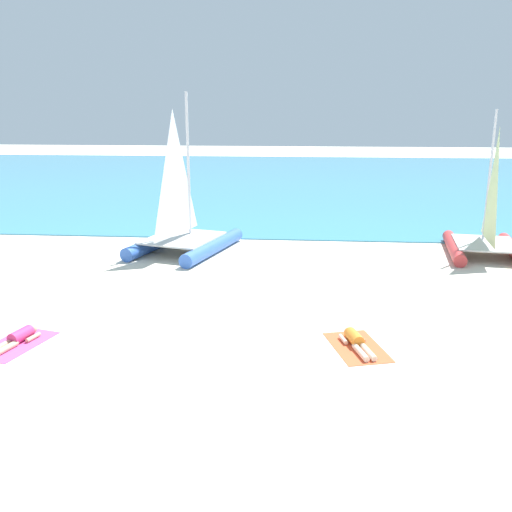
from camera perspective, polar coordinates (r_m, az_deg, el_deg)
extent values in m
plane|color=beige|center=(21.00, 0.97, -0.24)|extent=(120.00, 120.00, 0.00)
cube|color=teal|center=(43.56, 3.09, 7.72)|extent=(120.00, 40.00, 0.05)
cylinder|color=blue|center=(22.80, -9.85, 1.45)|extent=(1.78, 4.59, 0.53)
cylinder|color=blue|center=(21.69, -4.33, 0.93)|extent=(1.78, 4.59, 0.53)
cube|color=silver|center=(21.96, -7.45, 1.82)|extent=(3.14, 3.51, 0.07)
cylinder|color=silver|center=(22.09, -6.88, 9.07)|extent=(0.11, 0.11, 5.50)
pyramid|color=white|center=(21.16, -8.24, 8.31)|extent=(0.73, 2.34, 4.62)
cylinder|color=#CC3838|center=(22.95, 19.40, 0.82)|extent=(1.03, 4.16, 0.47)
cube|color=silver|center=(22.86, 22.21, 1.19)|extent=(2.50, 2.92, 0.06)
cylinder|color=silver|center=(23.03, 22.57, 7.42)|extent=(0.10, 0.10, 4.92)
pyramid|color=#EAEA99|center=(22.09, 22.94, 6.72)|extent=(0.35, 2.15, 4.14)
cube|color=#D84C99|center=(14.75, -23.16, -8.21)|extent=(1.53, 2.11, 0.01)
cylinder|color=#D83372|center=(14.83, -22.71, -7.39)|extent=(0.44, 0.67, 0.30)
sphere|color=#D8AD84|center=(15.11, -21.69, -6.87)|extent=(0.22, 0.22, 0.22)
cylinder|color=#D8AD84|center=(14.37, -24.12, -8.61)|extent=(0.33, 0.79, 0.14)
cylinder|color=#D8AD84|center=(15.11, -22.92, -7.37)|extent=(0.21, 0.46, 0.10)
cylinder|color=#D8AD84|center=(14.83, -21.64, -7.66)|extent=(0.21, 0.46, 0.10)
cube|color=#EA5933|center=(13.65, 10.19, -9.07)|extent=(1.58, 2.13, 0.01)
cylinder|color=orange|center=(13.75, 9.93, -8.15)|extent=(0.46, 0.68, 0.30)
sphere|color=beige|center=(14.11, 9.34, -7.52)|extent=(0.22, 0.22, 0.22)
cylinder|color=beige|center=(13.20, 10.54, -9.58)|extent=(0.35, 0.79, 0.14)
cylinder|color=beige|center=(13.27, 11.27, -9.49)|extent=(0.35, 0.79, 0.14)
cylinder|color=beige|center=(13.85, 8.82, -8.34)|extent=(0.22, 0.46, 0.10)
cylinder|color=beige|center=(14.00, 10.54, -8.16)|extent=(0.22, 0.46, 0.10)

